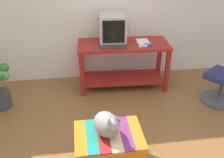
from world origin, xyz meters
TOP-DOWN VIEW (x-y plane):
  - desk at (0.34, 1.60)m, footprint 1.39×0.64m
  - tv_monitor at (0.19, 1.70)m, footprint 0.41×0.42m
  - keyboard at (0.17, 1.48)m, footprint 0.41×0.17m
  - book at (0.63, 1.54)m, footprint 0.18×0.26m
  - ottoman_with_blanket at (-0.09, -0.00)m, footprint 0.69×0.54m
  - cat at (-0.10, -0.00)m, footprint 0.34×0.42m
  - stapler at (0.67, 1.43)m, footprint 0.11×0.08m

SIDE VIEW (x-z plane):
  - ottoman_with_blanket at x=-0.09m, z-range 0.00..0.39m
  - desk at x=0.34m, z-range 0.13..0.86m
  - cat at x=-0.10m, z-range 0.37..0.66m
  - keyboard at x=0.17m, z-range 0.73..0.75m
  - book at x=0.63m, z-range 0.73..0.77m
  - stapler at x=0.67m, z-range 0.73..0.77m
  - tv_monitor at x=0.19m, z-range 0.72..1.14m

